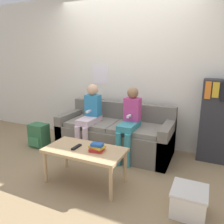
# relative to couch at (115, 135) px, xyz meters

# --- Properties ---
(ground_plane) EXTENTS (10.00, 10.00, 0.00)m
(ground_plane) POSITION_rel_couch_xyz_m (0.00, -0.49, -0.28)
(ground_plane) COLOR #937A56
(wall_back) EXTENTS (8.00, 0.06, 2.60)m
(wall_back) POSITION_rel_couch_xyz_m (-0.00, 0.48, 1.02)
(wall_back) COLOR silver
(wall_back) RESTS_ON ground_plane
(couch) EXTENTS (1.85, 0.77, 0.78)m
(couch) POSITION_rel_couch_xyz_m (0.00, 0.00, 0.00)
(couch) COLOR #6B665B
(couch) RESTS_ON ground_plane
(coffee_table) EXTENTS (0.98, 0.51, 0.45)m
(coffee_table) POSITION_rel_couch_xyz_m (0.04, -1.02, 0.11)
(coffee_table) COLOR tan
(coffee_table) RESTS_ON ground_plane
(person_left) EXTENTS (0.24, 0.54, 1.11)m
(person_left) POSITION_rel_couch_xyz_m (-0.38, -0.18, 0.35)
(person_left) COLOR silver
(person_left) RESTS_ON ground_plane
(person_right) EXTENTS (0.24, 0.54, 1.10)m
(person_right) POSITION_rel_couch_xyz_m (0.31, -0.18, 0.34)
(person_right) COLOR teal
(person_right) RESTS_ON ground_plane
(tv_remote) EXTENTS (0.05, 0.17, 0.02)m
(tv_remote) POSITION_rel_couch_xyz_m (-0.07, -1.04, 0.18)
(tv_remote) COLOR black
(tv_remote) RESTS_ON coffee_table
(book_stack) EXTENTS (0.20, 0.18, 0.09)m
(book_stack) POSITION_rel_couch_xyz_m (0.20, -1.00, 0.21)
(book_stack) COLOR red
(book_stack) RESTS_ON coffee_table
(bookshelf) EXTENTS (0.43, 0.27, 1.23)m
(bookshelf) POSITION_rel_couch_xyz_m (1.48, 0.31, 0.34)
(bookshelf) COLOR #2D2D33
(bookshelf) RESTS_ON ground_plane
(storage_box) EXTENTS (0.35, 0.36, 0.27)m
(storage_box) POSITION_rel_couch_xyz_m (1.28, -1.07, -0.15)
(storage_box) COLOR silver
(storage_box) RESTS_ON ground_plane
(backpack) EXTENTS (0.31, 0.25, 0.40)m
(backpack) POSITION_rel_couch_xyz_m (-1.30, -0.38, -0.08)
(backpack) COLOR #336B42
(backpack) RESTS_ON ground_plane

